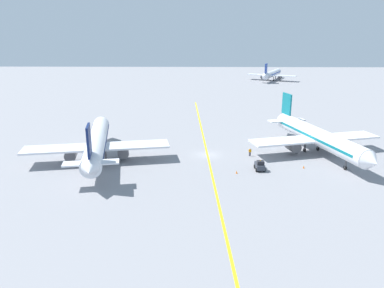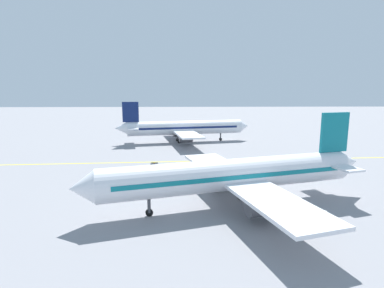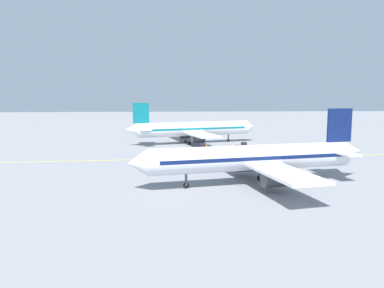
% 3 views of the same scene
% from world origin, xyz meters
% --- Properties ---
extents(ground_plane, '(400.00, 400.00, 0.00)m').
position_xyz_m(ground_plane, '(0.00, 0.00, 0.00)').
color(ground_plane, gray).
extents(apron_yellow_centreline, '(6.81, 119.85, 0.01)m').
position_xyz_m(apron_yellow_centreline, '(0.00, 0.00, 0.00)').
color(apron_yellow_centreline, yellow).
rests_on(apron_yellow_centreline, ground).
extents(airplane_at_gate, '(28.48, 35.37, 10.60)m').
position_xyz_m(airplane_at_gate, '(-21.79, -4.31, 3.71)').
color(airplane_at_gate, silver).
rests_on(airplane_at_gate, ground).
extents(airplane_adjacent_stand, '(28.37, 34.97, 10.60)m').
position_xyz_m(airplane_adjacent_stand, '(22.76, 1.36, 3.71)').
color(airplane_adjacent_stand, white).
rests_on(airplane_adjacent_stand, ground).
extents(airplane_distant_taxiing, '(24.87, 30.19, 9.54)m').
position_xyz_m(airplane_distant_taxiing, '(35.86, 123.78, 3.34)').
color(airplane_distant_taxiing, silver).
rests_on(airplane_distant_taxiing, ground).
extents(baggage_tug_dark, '(1.83, 3.04, 2.11)m').
position_xyz_m(baggage_tug_dark, '(9.53, -8.78, 0.90)').
color(baggage_tug_dark, '#333842').
rests_on(baggage_tug_dark, ground).
extents(ground_crew_worker, '(0.58, 0.23, 1.68)m').
position_xyz_m(ground_crew_worker, '(8.75, -0.67, 0.91)').
color(ground_crew_worker, '#23232D').
rests_on(ground_crew_worker, ground).
extents(traffic_cone_near_nose, '(0.32, 0.32, 0.55)m').
position_xyz_m(traffic_cone_near_nose, '(17.98, -7.66, 0.28)').
color(traffic_cone_near_nose, orange).
rests_on(traffic_cone_near_nose, ground).
extents(traffic_cone_mid_apron, '(0.32, 0.32, 0.55)m').
position_xyz_m(traffic_cone_mid_apron, '(5.10, -10.59, 0.28)').
color(traffic_cone_mid_apron, orange).
rests_on(traffic_cone_mid_apron, ground).
extents(traffic_cone_by_wingtip, '(0.32, 0.32, 0.55)m').
position_xyz_m(traffic_cone_by_wingtip, '(26.59, 8.43, 0.28)').
color(traffic_cone_by_wingtip, orange).
rests_on(traffic_cone_by_wingtip, ground).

